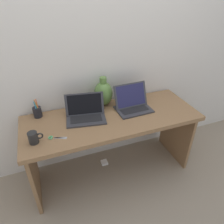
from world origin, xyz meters
The scene contains 10 objects.
ground_plane centered at (0.00, 0.00, 0.00)m, with size 6.00×6.00×0.00m, color gray.
back_wall centered at (0.00, 0.34, 1.20)m, with size 4.40×0.04×2.40m, color silver.
desk centered at (0.00, 0.00, 0.57)m, with size 1.62×0.60×0.71m.
laptop_left centered at (-0.23, 0.07, 0.77)m, with size 0.38×0.28×0.21m.
laptop_right centered at (0.23, 0.07, 0.77)m, with size 0.34×0.25×0.23m.
green_vase centered at (0.00, 0.24, 0.84)m, with size 0.18×0.18×0.29m.
coffee_mug centered at (-0.68, -0.13, 0.76)m, with size 0.11×0.07×0.10m.
pen_cup centered at (-0.63, 0.24, 0.76)m, with size 0.08×0.08×0.19m.
scissors centered at (-0.54, -0.13, 0.72)m, with size 0.14×0.08×0.01m.
power_brick centered at (-0.05, 0.12, 0.01)m, with size 0.07×0.07×0.03m, color white.
Camera 1 is at (-0.54, -1.47, 1.76)m, focal length 32.94 mm.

